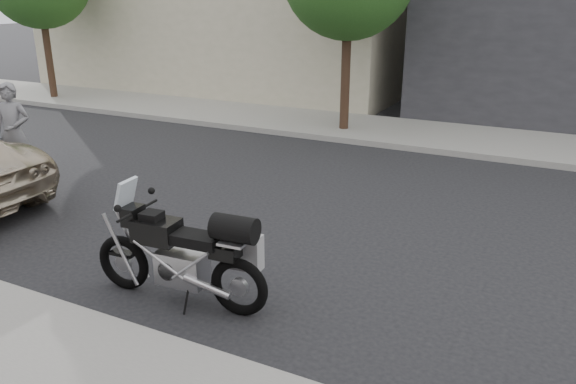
% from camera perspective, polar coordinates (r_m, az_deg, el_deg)
% --- Properties ---
extents(ground, '(120.00, 120.00, 0.00)m').
position_cam_1_polar(ground, '(9.47, 3.73, -3.03)').
color(ground, black).
rests_on(ground, ground).
extents(far_sidewalk, '(44.00, 3.00, 0.15)m').
position_cam_1_polar(far_sidewalk, '(15.37, 13.35, 5.68)').
color(far_sidewalk, gray).
rests_on(far_sidewalk, ground).
extents(motorcycle, '(2.40, 0.89, 1.52)m').
position_cam_1_polar(motorcycle, '(6.92, -9.94, -6.25)').
color(motorcycle, black).
rests_on(motorcycle, ground).
extents(pedestrian, '(0.86, 0.73, 1.99)m').
position_cam_1_polar(pedestrian, '(12.58, -26.11, 5.47)').
color(pedestrian, slate).
rests_on(pedestrian, ground).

